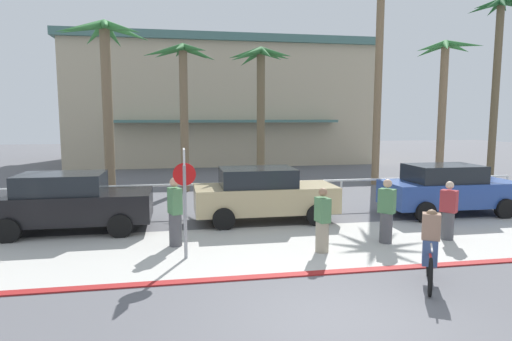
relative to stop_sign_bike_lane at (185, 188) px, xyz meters
name	(u,v)px	position (x,y,z in m)	size (l,w,h in m)	color
ground_plane	(242,203)	(2.26, 6.34, -1.68)	(80.00, 80.00, 0.00)	#5B5B60
sidewalk_strip	(276,247)	(2.26, 0.54, -1.67)	(44.00, 4.00, 0.02)	beige
curb_paint	(297,274)	(2.26, -1.46, -1.66)	(44.00, 0.24, 0.03)	maroon
building_backdrop	(218,104)	(3.04, 24.17, 2.62)	(20.99, 13.08, 8.56)	#BCAD8E
rail_fence	(249,188)	(2.26, 4.84, -0.84)	(20.42, 0.08, 1.04)	white
stop_sign_bike_lane	(185,188)	(0.00, 0.00, 0.00)	(0.52, 0.56, 2.56)	gray
palm_tree_1	(106,61)	(-2.59, 6.59, 3.57)	(3.27, 3.57, 6.66)	#756047
palm_tree_2	(183,81)	(0.17, 9.40, 3.14)	(3.17, 2.97, 6.39)	#756047
palm_tree_3	(260,80)	(3.47, 9.05, 3.19)	(2.77, 2.86, 6.28)	brown
palm_tree_4	(381,28)	(9.33, 9.79, 5.74)	(2.98, 3.79, 9.90)	#846B4C
palm_tree_5	(444,81)	(12.05, 8.74, 3.25)	(2.74, 2.94, 6.78)	#846B4C
palm_tree_6	(499,46)	(15.48, 9.59, 5.05)	(3.14, 3.04, 9.00)	brown
car_black_1	(70,202)	(-3.19, 3.02, -0.81)	(4.40, 2.02, 1.69)	black
car_tan_2	(263,194)	(2.48, 3.33, -0.81)	(4.40, 2.02, 1.69)	tan
car_blue_3	(448,189)	(8.76, 3.16, -0.81)	(4.40, 2.02, 1.69)	#284793
cyclist_red_0	(430,249)	(4.72, -2.32, -0.98)	(0.96, 1.61, 1.50)	black
pedestrian_0	(448,213)	(6.91, 0.36, -0.95)	(0.45, 0.47, 1.59)	#4C4C51
pedestrian_1	(175,215)	(-0.24, 1.05, -0.85)	(0.41, 0.47, 1.77)	#4C4C51
pedestrian_2	(386,214)	(5.14, 0.36, -0.90)	(0.46, 0.47, 1.69)	#4C4C51
pedestrian_3	(322,223)	(3.26, -0.10, -0.95)	(0.36, 0.43, 1.59)	gray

